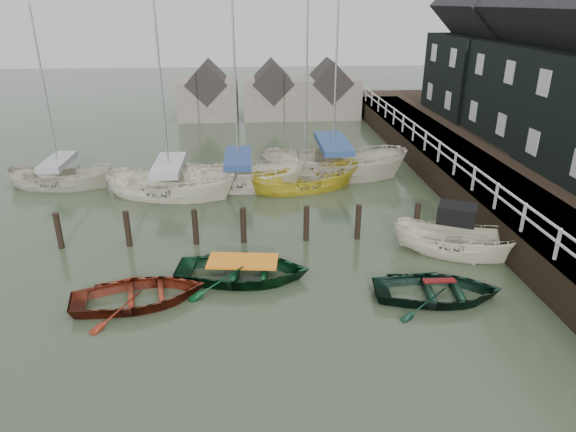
{
  "coord_description": "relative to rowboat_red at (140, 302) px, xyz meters",
  "views": [
    {
      "loc": [
        -0.84,
        -14.82,
        8.53
      ],
      "look_at": [
        0.43,
        2.13,
        1.4
      ],
      "focal_mm": 32.0,
      "sensor_mm": 36.0,
      "label": 1
    }
  ],
  "objects": [
    {
      "name": "motorboat",
      "position": [
        10.83,
        2.49,
        0.09
      ],
      "size": [
        4.83,
        3.56,
        2.71
      ],
      "rotation": [
        0.0,
        0.0,
        1.11
      ],
      "color": "silver",
      "rests_on": "ground"
    },
    {
      "name": "mooring_pilings",
      "position": [
        3.24,
        4.05,
        0.5
      ],
      "size": [
        13.72,
        0.22,
        1.8
      ],
      "color": "black",
      "rests_on": "ground"
    },
    {
      "name": "sailboat_d",
      "position": [
        7.8,
        11.87,
        0.06
      ],
      "size": [
        7.99,
        4.16,
        13.07
      ],
      "rotation": [
        0.0,
        0.0,
        1.39
      ],
      "color": "beige",
      "rests_on": "ground"
    },
    {
      "name": "sailboat_a",
      "position": [
        -0.31,
        9.45,
        0.06
      ],
      "size": [
        6.8,
        3.92,
        11.53
      ],
      "rotation": [
        0.0,
        0.0,
        1.32
      ],
      "color": "beige",
      "rests_on": "ground"
    },
    {
      "name": "sailboat_b",
      "position": [
        2.89,
        10.39,
        0.07
      ],
      "size": [
        6.63,
        2.94,
        12.51
      ],
      "rotation": [
        0.0,
        0.0,
        1.49
      ],
      "color": "silver",
      "rests_on": "ground"
    },
    {
      "name": "sailboat_c",
      "position": [
        6.14,
        9.98,
        0.02
      ],
      "size": [
        6.01,
        3.44,
        10.96
      ],
      "rotation": [
        0.0,
        0.0,
        1.81
      ],
      "color": "gold",
      "rests_on": "ground"
    },
    {
      "name": "far_sheds",
      "position": [
        5.19,
        27.05,
        1.86
      ],
      "size": [
        14.0,
        4.08,
        4.39
      ],
      "color": "#665B51",
      "rests_on": "ground"
    },
    {
      "name": "rowboat_green",
      "position": [
        3.16,
        1.23,
        0.0
      ],
      "size": [
        4.74,
        3.64,
        0.91
      ],
      "primitive_type": "imported",
      "rotation": [
        0.0,
        0.0,
        1.45
      ],
      "color": "black",
      "rests_on": "ground"
    },
    {
      "name": "ground",
      "position": [
        4.36,
        1.05,
        0.0
      ],
      "size": [
        120.0,
        120.0,
        0.0
      ],
      "primitive_type": "plane",
      "color": "#293421",
      "rests_on": "ground"
    },
    {
      "name": "rowboat_red",
      "position": [
        0.0,
        0.0,
        0.0
      ],
      "size": [
        4.5,
        3.61,
        0.83
      ],
      "primitive_type": "imported",
      "rotation": [
        0.0,
        0.0,
        1.78
      ],
      "color": "#5F1C0D",
      "rests_on": "ground"
    },
    {
      "name": "land_strip",
      "position": [
        19.36,
        11.05,
        0.0
      ],
      "size": [
        14.0,
        38.0,
        1.5
      ],
      "primitive_type": "cube",
      "color": "black",
      "rests_on": "ground"
    },
    {
      "name": "sailboat_e",
      "position": [
        -5.94,
        11.18,
        0.07
      ],
      "size": [
        5.59,
        2.74,
        9.53
      ],
      "rotation": [
        0.0,
        0.0,
        1.43
      ],
      "color": "#B9B39E",
      "rests_on": "ground"
    },
    {
      "name": "pier",
      "position": [
        13.83,
        11.05,
        0.71
      ],
      "size": [
        3.04,
        32.0,
        2.7
      ],
      "color": "black",
      "rests_on": "ground"
    },
    {
      "name": "rowboat_dkgreen",
      "position": [
        9.17,
        -0.43,
        0.0
      ],
      "size": [
        4.22,
        3.22,
        0.82
      ],
      "primitive_type": "imported",
      "rotation": [
        0.0,
        0.0,
        1.47
      ],
      "color": "black",
      "rests_on": "ground"
    }
  ]
}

